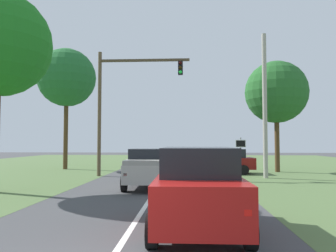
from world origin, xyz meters
TOP-DOWN VIEW (x-y plane):
  - ground_plane at (0.00, 9.27)m, footprint 120.00×120.00m
  - red_suv_near at (1.72, 3.52)m, footprint 2.28×4.47m
  - pickup_truck_lead at (-0.45, 11.45)m, footprint 2.35×5.08m
  - traffic_light at (-2.92, 16.88)m, footprint 6.15×0.40m
  - keep_moving_sign at (4.57, 14.40)m, footprint 0.60×0.09m
  - oak_tree_right at (8.33, 20.63)m, footprint 4.73×4.73m
  - crossing_suv_far at (4.01, 19.10)m, footprint 4.60×2.24m
  - utility_pole_right at (6.40, 16.17)m, footprint 0.28×0.28m
  - extra_tree_1 at (-8.67, 22.39)m, footprint 4.90×4.90m

SIDE VIEW (x-z plane):
  - ground_plane at x=0.00m, z-range 0.00..0.00m
  - crossing_suv_far at x=4.01m, z-range 0.04..1.80m
  - pickup_truck_lead at x=-0.45m, z-range 0.01..1.92m
  - red_suv_near at x=1.72m, z-range 0.04..2.12m
  - keep_moving_sign at x=4.57m, z-range 0.35..2.86m
  - utility_pole_right at x=6.40m, z-range 0.00..9.15m
  - traffic_light at x=-2.92m, z-range 1.19..9.52m
  - oak_tree_right at x=8.33m, z-range 1.83..10.28m
  - extra_tree_1 at x=-8.67m, z-range 2.61..12.78m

